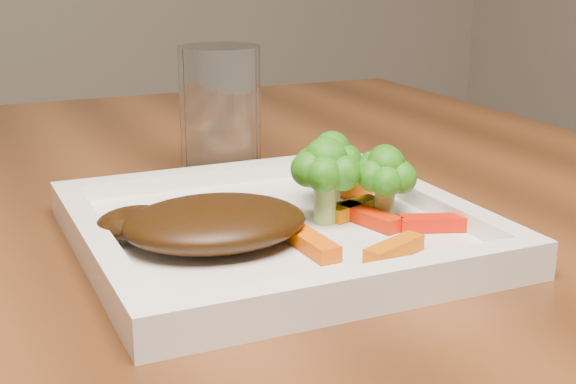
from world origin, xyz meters
name	(u,v)px	position (x,y,z in m)	size (l,w,h in m)	color
plate	(275,235)	(0.28, -0.08, 0.76)	(0.27, 0.27, 0.01)	white
steak	(215,223)	(0.23, -0.10, 0.78)	(0.12, 0.10, 0.03)	#311A07
broccoli_0	(332,159)	(0.34, -0.05, 0.80)	(0.05, 0.05, 0.07)	#1C6410
broccoli_1	(384,169)	(0.37, -0.08, 0.79)	(0.05, 0.05, 0.06)	#3A7112
broccoli_2	(385,181)	(0.36, -0.10, 0.79)	(0.05, 0.05, 0.06)	#226911
broccoli_3	(325,181)	(0.31, -0.09, 0.79)	(0.06, 0.06, 0.06)	#126F14
carrot_0	(394,249)	(0.32, -0.17, 0.77)	(0.05, 0.01, 0.01)	#C75603
carrot_1	(440,223)	(0.38, -0.14, 0.77)	(0.06, 0.01, 0.01)	red
carrot_2	(311,242)	(0.28, -0.14, 0.77)	(0.06, 0.02, 0.01)	#D74F03
carrot_3	(367,186)	(0.38, -0.04, 0.77)	(0.05, 0.01, 0.01)	#FE5C04
carrot_5	(368,217)	(0.34, -0.10, 0.77)	(0.06, 0.02, 0.01)	red
carrot_6	(354,209)	(0.34, -0.08, 0.77)	(0.05, 0.01, 0.01)	#CA6C03
drinking_glass	(220,112)	(0.30, 0.10, 0.81)	(0.07, 0.07, 0.12)	silver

